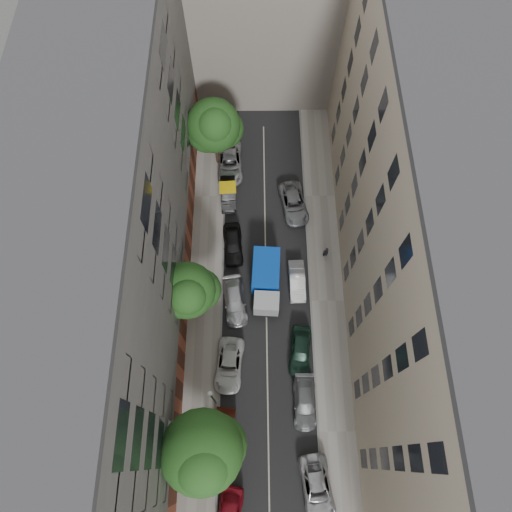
{
  "coord_description": "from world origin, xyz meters",
  "views": [
    {
      "loc": [
        -0.99,
        -13.04,
        39.15
      ],
      "look_at": [
        -0.91,
        1.81,
        6.0
      ],
      "focal_mm": 32.0,
      "sensor_mm": 36.0,
      "label": 1
    }
  ],
  "objects_px": {
    "tree_near": "(203,453)",
    "tree_mid": "(189,292)",
    "car_left_2": "(229,365)",
    "tarp_truck": "(266,281)",
    "car_left_6": "(230,163)",
    "car_left_5": "(228,193)",
    "car_left_3": "(235,301)",
    "car_right_3": "(297,281)",
    "car_right_4": "(294,203)",
    "car_right_1": "(305,402)",
    "car_right_0": "(317,488)",
    "car_left_4": "(233,244)",
    "car_right_2": "(300,350)",
    "car_left_1": "(223,437)",
    "tree_far": "(215,127)",
    "pedestrian": "(326,252)",
    "lamp_post": "(212,397)"
  },
  "relations": [
    {
      "from": "tarp_truck",
      "to": "car_right_2",
      "type": "distance_m",
      "value": 6.7
    },
    {
      "from": "car_left_4",
      "to": "car_right_3",
      "type": "distance_m",
      "value": 6.92
    },
    {
      "from": "car_left_4",
      "to": "car_right_0",
      "type": "distance_m",
      "value": 21.46
    },
    {
      "from": "car_left_4",
      "to": "pedestrian",
      "type": "xyz_separation_m",
      "value": [
        8.59,
        -0.96,
        0.17
      ]
    },
    {
      "from": "car_right_2",
      "to": "car_right_3",
      "type": "xyz_separation_m",
      "value": [
        0.0,
        6.33,
        -0.08
      ]
    },
    {
      "from": "tarp_truck",
      "to": "car_right_3",
      "type": "bearing_deg",
      "value": 9.38
    },
    {
      "from": "car_left_2",
      "to": "car_left_5",
      "type": "bearing_deg",
      "value": 96.73
    },
    {
      "from": "tree_mid",
      "to": "pedestrian",
      "type": "bearing_deg",
      "value": 25.39
    },
    {
      "from": "tarp_truck",
      "to": "car_left_6",
      "type": "height_order",
      "value": "tarp_truck"
    },
    {
      "from": "pedestrian",
      "to": "car_left_3",
      "type": "bearing_deg",
      "value": 18.33
    },
    {
      "from": "tree_far",
      "to": "lamp_post",
      "type": "xyz_separation_m",
      "value": [
        0.41,
        -23.82,
        -1.85
      ]
    },
    {
      "from": "tree_far",
      "to": "pedestrian",
      "type": "xyz_separation_m",
      "value": [
        10.2,
        -10.63,
        -4.64
      ]
    },
    {
      "from": "car_left_2",
      "to": "car_right_2",
      "type": "height_order",
      "value": "car_right_2"
    },
    {
      "from": "car_left_2",
      "to": "car_left_5",
      "type": "height_order",
      "value": "car_left_5"
    },
    {
      "from": "tree_near",
      "to": "tree_far",
      "type": "bearing_deg",
      "value": 90.34
    },
    {
      "from": "car_right_3",
      "to": "tree_near",
      "type": "relative_size",
      "value": 0.44
    },
    {
      "from": "car_left_1",
      "to": "car_left_5",
      "type": "relative_size",
      "value": 1.08
    },
    {
      "from": "car_left_6",
      "to": "car_left_2",
      "type": "bearing_deg",
      "value": -91.39
    },
    {
      "from": "car_left_1",
      "to": "car_right_2",
      "type": "distance_m",
      "value": 9.34
    },
    {
      "from": "lamp_post",
      "to": "car_left_5",
      "type": "bearing_deg",
      "value": 88.09
    },
    {
      "from": "car_right_1",
      "to": "car_left_3",
      "type": "bearing_deg",
      "value": 124.55
    },
    {
      "from": "car_left_2",
      "to": "tarp_truck",
      "type": "bearing_deg",
      "value": 71.68
    },
    {
      "from": "car_right_3",
      "to": "car_right_4",
      "type": "xyz_separation_m",
      "value": [
        0.0,
        8.07,
        0.04
      ]
    },
    {
      "from": "car_left_3",
      "to": "car_right_1",
      "type": "relative_size",
      "value": 1.05
    },
    {
      "from": "tarp_truck",
      "to": "tree_mid",
      "type": "bearing_deg",
      "value": -154.05
    },
    {
      "from": "car_right_3",
      "to": "car_left_4",
      "type": "bearing_deg",
      "value": 146.24
    },
    {
      "from": "pedestrian",
      "to": "tree_near",
      "type": "bearing_deg",
      "value": 48.73
    },
    {
      "from": "car_right_2",
      "to": "car_right_0",
      "type": "bearing_deg",
      "value": -79.24
    },
    {
      "from": "car_left_1",
      "to": "car_left_3",
      "type": "distance_m",
      "value": 11.23
    },
    {
      "from": "car_left_1",
      "to": "car_left_6",
      "type": "relative_size",
      "value": 0.82
    },
    {
      "from": "car_right_1",
      "to": "tree_near",
      "type": "relative_size",
      "value": 0.5
    },
    {
      "from": "car_right_0",
      "to": "tree_near",
      "type": "bearing_deg",
      "value": 155.95
    },
    {
      "from": "tree_near",
      "to": "tree_mid",
      "type": "bearing_deg",
      "value": 98.2
    },
    {
      "from": "tarp_truck",
      "to": "tree_far",
      "type": "xyz_separation_m",
      "value": [
        -4.64,
        13.65,
        4.08
      ]
    },
    {
      "from": "car_right_1",
      "to": "tree_mid",
      "type": "distance_m",
      "value": 12.97
    },
    {
      "from": "car_right_2",
      "to": "car_right_4",
      "type": "xyz_separation_m",
      "value": [
        0.0,
        14.4,
        -0.05
      ]
    },
    {
      "from": "car_right_0",
      "to": "pedestrian",
      "type": "relative_size",
      "value": 3.15
    },
    {
      "from": "car_left_5",
      "to": "car_left_3",
      "type": "bearing_deg",
      "value": -88.86
    },
    {
      "from": "car_left_6",
      "to": "pedestrian",
      "type": "xyz_separation_m",
      "value": [
        9.03,
        -10.16,
        0.16
      ]
    },
    {
      "from": "car_right_0",
      "to": "car_right_4",
      "type": "xyz_separation_m",
      "value": [
        -0.8,
        24.8,
        0.02
      ]
    },
    {
      "from": "car_right_1",
      "to": "car_right_2",
      "type": "distance_m",
      "value": 4.21
    },
    {
      "from": "car_left_3",
      "to": "tree_far",
      "type": "xyz_separation_m",
      "value": [
        -1.87,
        15.28,
        4.89
      ]
    },
    {
      "from": "tree_near",
      "to": "tree_mid",
      "type": "xyz_separation_m",
      "value": [
        -1.66,
        11.51,
        -0.33
      ]
    },
    {
      "from": "car_left_4",
      "to": "tree_far",
      "type": "distance_m",
      "value": 10.93
    },
    {
      "from": "pedestrian",
      "to": "car_right_2",
      "type": "bearing_deg",
      "value": 62.39
    },
    {
      "from": "car_right_0",
      "to": "car_right_2",
      "type": "xyz_separation_m",
      "value": [
        -0.8,
        10.4,
        0.07
      ]
    },
    {
      "from": "car_left_6",
      "to": "car_right_2",
      "type": "height_order",
      "value": "car_left_6"
    },
    {
      "from": "car_left_4",
      "to": "car_right_3",
      "type": "height_order",
      "value": "car_left_4"
    },
    {
      "from": "car_right_3",
      "to": "car_left_3",
      "type": "bearing_deg",
      "value": -162.68
    },
    {
      "from": "car_left_6",
      "to": "tree_near",
      "type": "relative_size",
      "value": 0.61
    }
  ]
}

